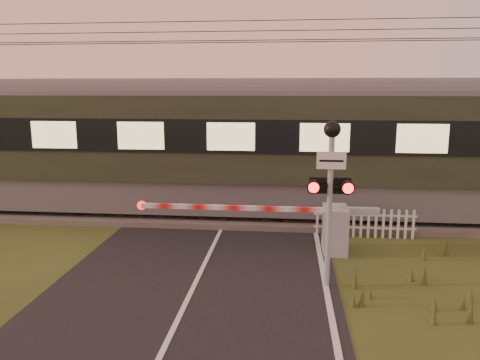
# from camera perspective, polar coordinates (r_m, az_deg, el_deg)

# --- Properties ---
(ground) EXTENTS (160.00, 160.00, 0.00)m
(ground) POSITION_cam_1_polar(r_m,az_deg,el_deg) (9.35, -6.69, -14.92)
(ground) COLOR #303D17
(ground) RESTS_ON ground
(road) EXTENTS (6.00, 140.00, 0.03)m
(road) POSITION_cam_1_polar(r_m,az_deg,el_deg) (9.14, -6.91, -15.50)
(road) COLOR black
(road) RESTS_ON ground
(track_bed) EXTENTS (140.00, 3.40, 0.39)m
(track_bed) POSITION_cam_1_polar(r_m,az_deg,el_deg) (15.35, -1.46, -4.11)
(track_bed) COLOR #47423D
(track_bed) RESTS_ON ground
(overhead_wires) EXTENTS (120.00, 0.62, 0.62)m
(overhead_wires) POSITION_cam_1_polar(r_m,az_deg,el_deg) (14.91, -1.57, 17.39)
(overhead_wires) COLOR black
(overhead_wires) RESTS_ON ground
(boom_gate) EXTENTS (6.18, 0.91, 1.21)m
(boom_gate) POSITION_cam_1_polar(r_m,az_deg,el_deg) (12.06, 10.42, -5.64)
(boom_gate) COLOR gray
(boom_gate) RESTS_ON ground
(crossing_signal) EXTENTS (0.88, 0.36, 3.47)m
(crossing_signal) POSITION_cam_1_polar(r_m,az_deg,el_deg) (9.54, 10.98, 0.61)
(crossing_signal) COLOR gray
(crossing_signal) RESTS_ON ground
(picket_fence) EXTENTS (2.82, 0.07, 0.82)m
(picket_fence) POSITION_cam_1_polar(r_m,az_deg,el_deg) (13.49, 14.97, -5.10)
(picket_fence) COLOR silver
(picket_fence) RESTS_ON ground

